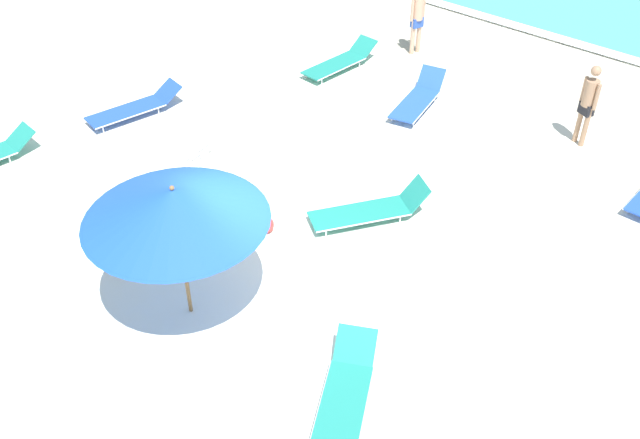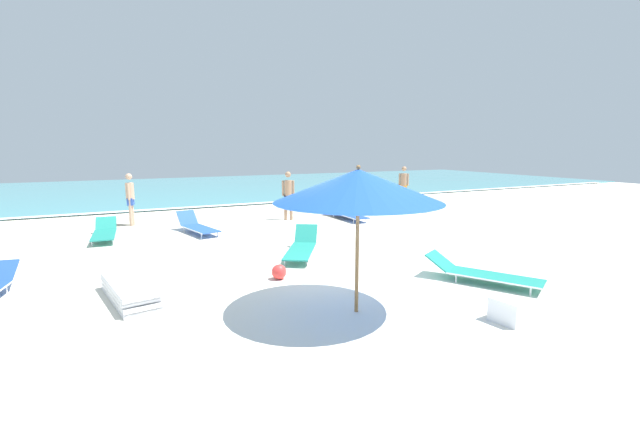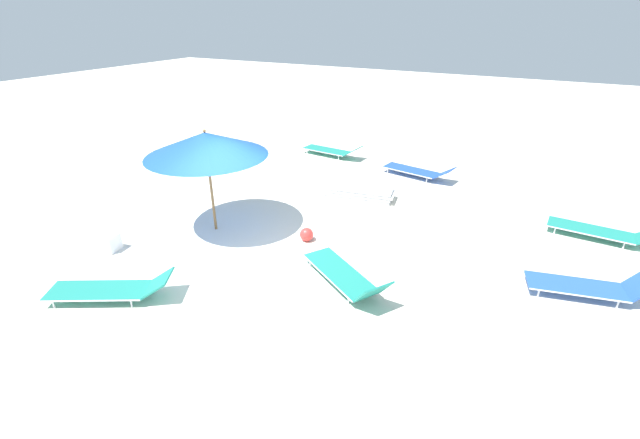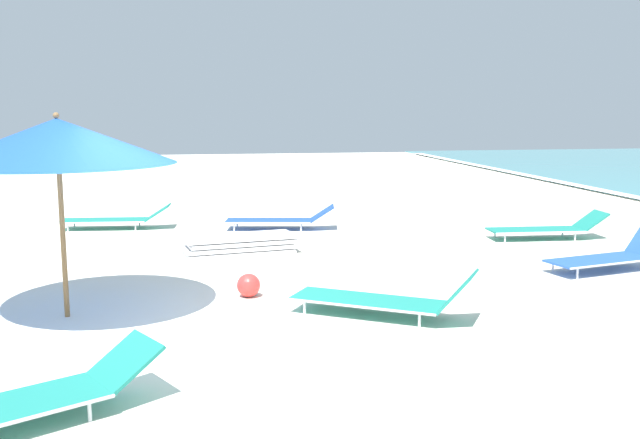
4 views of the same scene
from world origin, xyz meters
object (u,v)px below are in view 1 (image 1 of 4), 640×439
at_px(beach_ball, 265,225).
at_px(beachgoer_shoreline_child, 588,101).
at_px(sun_lounger_under_umbrella, 344,398).
at_px(sun_lounger_near_water_left, 135,107).
at_px(sun_lounger_mid_beach_solo, 371,209).
at_px(cooler_box, 200,425).
at_px(sun_lounger_mid_beach_pair_b, 418,98).
at_px(lounger_stack, 169,165).
at_px(beach_umbrella, 175,205).
at_px(sun_lounger_near_water_right, 340,61).
at_px(beachgoer_strolling_adult, 417,15).

bearing_deg(beach_ball, beachgoer_shoreline_child, 66.06).
bearing_deg(sun_lounger_under_umbrella, sun_lounger_near_water_left, 131.41).
bearing_deg(sun_lounger_mid_beach_solo, cooler_box, -44.91).
xyz_separation_m(sun_lounger_under_umbrella, sun_lounger_mid_beach_pair_b, (-4.05, 7.51, 0.02)).
xyz_separation_m(lounger_stack, cooler_box, (5.10, -3.65, 0.02)).
relative_size(sun_lounger_mid_beach_pair_b, beachgoer_shoreline_child, 1.17).
bearing_deg(sun_lounger_mid_beach_pair_b, sun_lounger_mid_beach_solo, -79.17).
height_order(lounger_stack, beach_ball, lounger_stack).
bearing_deg(sun_lounger_near_water_left, beach_umbrella, -19.49).
relative_size(sun_lounger_under_umbrella, sun_lounger_near_water_right, 1.00).
relative_size(sun_lounger_under_umbrella, sun_lounger_mid_beach_solo, 1.03).
bearing_deg(sun_lounger_mid_beach_solo, beach_umbrella, -68.21).
distance_m(lounger_stack, sun_lounger_mid_beach_pair_b, 5.83).
bearing_deg(sun_lounger_mid_beach_pair_b, sun_lounger_near_water_right, 159.85).
bearing_deg(beach_ball, beach_umbrella, -76.95).
relative_size(sun_lounger_mid_beach_solo, beachgoer_shoreline_child, 1.21).
distance_m(beach_umbrella, beachgoer_strolling_adult, 10.43).
bearing_deg(lounger_stack, beachgoer_shoreline_child, 38.67).
distance_m(sun_lounger_near_water_left, sun_lounger_near_water_right, 5.15).
bearing_deg(sun_lounger_near_water_left, beach_ball, -1.20).
relative_size(beach_umbrella, lounger_stack, 1.34).
height_order(sun_lounger_mid_beach_solo, beach_ball, sun_lounger_mid_beach_solo).
xyz_separation_m(lounger_stack, sun_lounger_near_water_right, (-0.38, 5.73, 0.04)).
bearing_deg(cooler_box, beach_ball, -154.71).
relative_size(lounger_stack, beachgoer_strolling_adult, 1.12).
height_order(beach_umbrella, beachgoer_strolling_adult, beach_umbrella).
distance_m(lounger_stack, beachgoer_strolling_adult, 7.80).
bearing_deg(beachgoer_shoreline_child, cooler_box, -68.45).
distance_m(sun_lounger_near_water_right, sun_lounger_mid_beach_solo, 6.10).
bearing_deg(lounger_stack, sun_lounger_near_water_left, 147.74).
distance_m(sun_lounger_near_water_right, sun_lounger_mid_beach_pair_b, 2.59).
distance_m(beach_umbrella, cooler_box, 2.97).
xyz_separation_m(sun_lounger_mid_beach_pair_b, beach_ball, (0.58, -5.49, -0.07)).
relative_size(sun_lounger_under_umbrella, cooler_box, 4.06).
distance_m(sun_lounger_near_water_right, beachgoer_strolling_adult, 2.32).
xyz_separation_m(sun_lounger_near_water_right, cooler_box, (5.49, -9.39, -0.02)).
relative_size(sun_lounger_near_water_left, beachgoer_strolling_adult, 1.27).
xyz_separation_m(beach_umbrella, lounger_stack, (-3.27, 2.25, -1.88)).
relative_size(lounger_stack, beach_ball, 6.48).
distance_m(lounger_stack, cooler_box, 6.28).
height_order(beach_umbrella, sun_lounger_mid_beach_pair_b, beach_umbrella).
xyz_separation_m(sun_lounger_near_water_left, beach_ball, (5.09, -1.04, -0.05)).
relative_size(beach_umbrella, beach_ball, 8.71).
bearing_deg(beachgoer_strolling_adult, cooler_box, 37.41).
bearing_deg(beach_ball, sun_lounger_near_water_left, 168.45).
xyz_separation_m(lounger_stack, beachgoer_shoreline_child, (5.62, 6.35, 0.84)).
relative_size(sun_lounger_near_water_right, cooler_box, 4.07).
distance_m(lounger_stack, sun_lounger_near_water_left, 2.52).
height_order(beachgoer_shoreline_child, beach_ball, beachgoer_shoreline_child).
relative_size(sun_lounger_under_umbrella, sun_lounger_near_water_left, 0.98).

